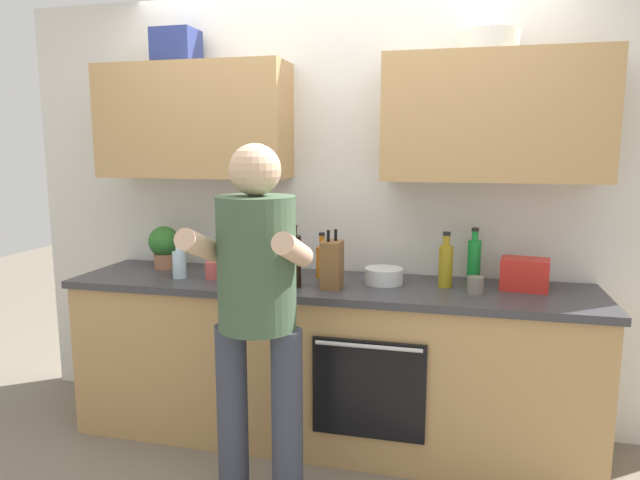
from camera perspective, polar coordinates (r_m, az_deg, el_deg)
The scene contains 17 objects.
ground_plane at distance 3.40m, azimuth 0.64°, elevation -19.24°, with size 12.00×12.00×0.00m, color #756B5B.
back_wall_unit at distance 3.26m, azimuth 1.78°, elevation 6.96°, with size 4.00×0.38×2.50m.
counter at distance 3.21m, azimuth 0.67°, elevation -12.14°, with size 2.84×0.67×0.90m.
person_standing at distance 2.47m, azimuth -6.37°, elevation -6.08°, with size 0.49×0.45×1.64m.
bottle_juice at distance 3.18m, azimuth 0.19°, elevation -2.05°, with size 0.06×0.06×0.26m.
bottle_wine at distance 3.13m, azimuth -4.31°, elevation -1.89°, with size 0.08×0.08×0.28m.
bottle_soda at distance 3.17m, azimuth 15.26°, elevation -1.93°, with size 0.07×0.07×0.30m.
bottle_water at distance 3.27m, azimuth -14.00°, elevation -2.20°, with size 0.08×0.08×0.23m.
bottle_oil at distance 3.03m, azimuth 12.55°, elevation -2.42°, with size 0.07×0.07×0.29m.
bottle_vinegar at distance 3.15m, azimuth -8.52°, elevation -2.07°, with size 0.05×0.05×0.27m.
bottle_soy at distance 2.95m, azimuth -2.59°, elevation -2.06°, with size 0.07×0.07×0.33m.
cup_stoneware at distance 2.94m, azimuth 15.40°, elevation -4.42°, with size 0.08×0.08×0.09m, color slate.
cup_ceramic at distance 3.21m, azimuth -10.77°, elevation -3.02°, with size 0.08×0.08×0.10m, color #BF4C47.
mixing_bowl at distance 3.07m, azimuth 6.45°, elevation -3.61°, with size 0.21×0.21×0.08m, color silver.
knife_block at distance 2.94m, azimuth 1.21°, elevation -2.47°, with size 0.10×0.14×0.31m.
potted_herb at distance 3.54m, azimuth -15.43°, elevation -0.51°, with size 0.18×0.18×0.26m.
grocery_bag_crisps at distance 3.09m, azimuth 19.94°, elevation -3.25°, with size 0.24×0.16×0.16m, color red.
Camera 1 is at (0.68, -2.91, 1.62)m, focal length 31.76 mm.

